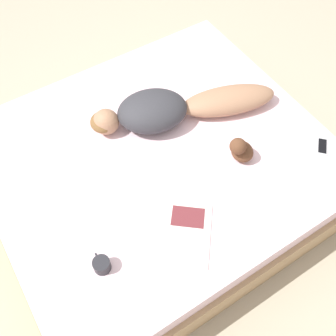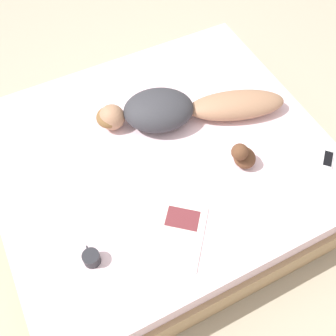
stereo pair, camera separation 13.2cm
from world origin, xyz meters
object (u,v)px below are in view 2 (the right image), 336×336
open_magazine (179,234)px  person (181,109)px  cell_phone (328,159)px  coffee_mug (91,258)px

open_magazine → person: bearing=10.9°
open_magazine → cell_phone: (0.03, -1.09, 0.00)m
person → coffee_mug: person is taller
open_magazine → coffee_mug: size_ratio=3.84×
coffee_mug → cell_phone: (-0.05, -1.58, -0.04)m
open_magazine → coffee_mug: (0.08, 0.49, 0.04)m
person → cell_phone: bearing=-118.0°
open_magazine → coffee_mug: coffee_mug is taller
person → cell_phone: size_ratio=8.64×
open_magazine → cell_phone: bearing=-49.1°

